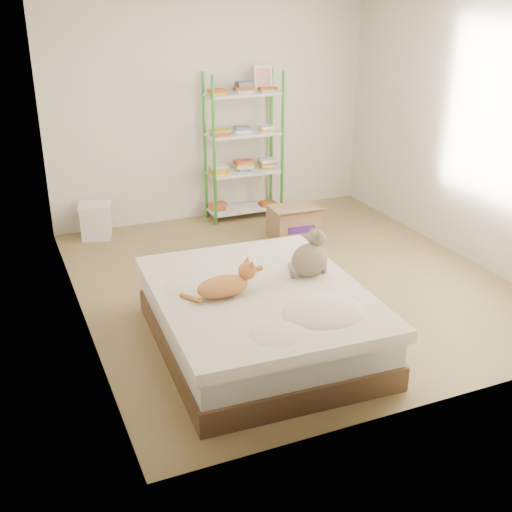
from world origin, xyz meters
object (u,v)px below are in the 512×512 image
orange_cat (223,284)px  white_bin (96,221)px  shelf_unit (244,146)px  bed (259,318)px  grey_cat (310,253)px  cardboard_box (294,223)px

orange_cat → white_bin: (-0.45, 2.81, -0.38)m
white_bin → shelf_unit: bearing=1.0°
bed → grey_cat: size_ratio=5.22×
bed → white_bin: size_ratio=4.83×
orange_cat → cardboard_box: orange_cat is taller
cardboard_box → shelf_unit: bearing=107.1°
grey_cat → white_bin: size_ratio=0.93×
bed → orange_cat: orange_cat is taller
orange_cat → white_bin: size_ratio=1.17×
bed → orange_cat: size_ratio=4.13×
shelf_unit → white_bin: shelf_unit is taller
grey_cat → white_bin: grey_cat is taller
bed → cardboard_box: (1.26, 1.96, -0.06)m
bed → grey_cat: (0.46, 0.09, 0.43)m
grey_cat → cardboard_box: bearing=-33.9°
cardboard_box → white_bin: size_ratio=1.29×
orange_cat → cardboard_box: size_ratio=0.91×
cardboard_box → bed: bearing=-119.8°
bed → shelf_unit: (1.04, 2.85, 0.61)m
grey_cat → cardboard_box: size_ratio=0.72×
bed → shelf_unit: shelf_unit is taller
orange_cat → cardboard_box: 2.52m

